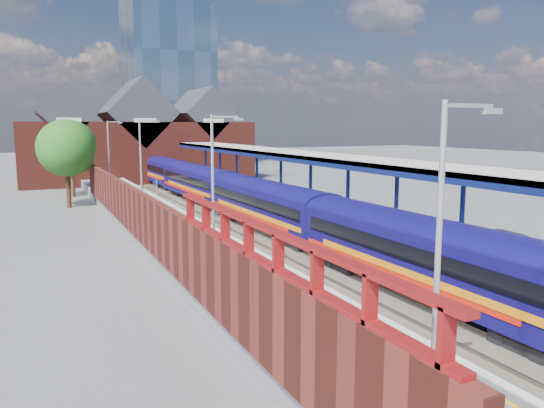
{
  "coord_description": "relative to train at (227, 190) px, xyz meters",
  "views": [
    {
      "loc": [
        -13.77,
        -15.9,
        7.51
      ],
      "look_at": [
        0.15,
        14.24,
        2.6
      ],
      "focal_mm": 35.0,
      "sensor_mm": 36.0,
      "label": 1
    }
  ],
  "objects": [
    {
      "name": "parked_car_silver",
      "position": [
        6.58,
        -23.41,
        -0.48
      ],
      "size": [
        3.96,
        1.54,
        1.28
      ],
      "primitive_type": "imported",
      "rotation": [
        0.0,
        0.0,
        1.53
      ],
      "color": "#ABAAAF",
      "rests_on": "right_platform"
    },
    {
      "name": "ground",
      "position": [
        -1.49,
        3.82,
        -2.12
      ],
      "size": [
        240.0,
        240.0,
        0.0
      ],
      "primitive_type": "plane",
      "color": "#5B5B5E",
      "rests_on": "ground"
    },
    {
      "name": "lamp_post_a",
      "position": [
        -7.86,
        -34.18,
        2.87
      ],
      "size": [
        1.48,
        0.18,
        7.0
      ],
      "color": "#A5A8AA",
      "rests_on": "left_platform"
    },
    {
      "name": "ballast_bed",
      "position": [
        -1.49,
        -6.18,
        -2.09
      ],
      "size": [
        6.0,
        76.0,
        0.06
      ],
      "primitive_type": "cube",
      "color": "#473D33",
      "rests_on": "ground"
    },
    {
      "name": "left_platform",
      "position": [
        -6.99,
        -6.18,
        -1.62
      ],
      "size": [
        5.0,
        76.0,
        1.0
      ],
      "primitive_type": "cube",
      "color": "#565659",
      "rests_on": "ground"
    },
    {
      "name": "lamp_post_c",
      "position": [
        -7.86,
        -4.18,
        2.87
      ],
      "size": [
        1.48,
        0.18,
        7.0
      ],
      "color": "#A5A8AA",
      "rests_on": "left_platform"
    },
    {
      "name": "tree_near",
      "position": [
        -11.84,
        9.73,
        3.23
      ],
      "size": [
        5.2,
        5.2,
        8.1
      ],
      "color": "#382314",
      "rests_on": "ground"
    },
    {
      "name": "coping_right",
      "position": [
        1.66,
        -6.18,
        -1.1
      ],
      "size": [
        0.3,
        76.0,
        0.05
      ],
      "primitive_type": "cube",
      "color": "silver",
      "rests_on": "right_platform"
    },
    {
      "name": "yellow_line",
      "position": [
        -5.24,
        -6.18,
        -1.12
      ],
      "size": [
        0.14,
        76.0,
        0.01
      ],
      "primitive_type": "cube",
      "color": "yellow",
      "rests_on": "left_platform"
    },
    {
      "name": "lamp_post_d",
      "position": [
        -7.86,
        11.82,
        2.87
      ],
      "size": [
        1.48,
        0.18,
        7.0
      ],
      "color": "#A5A8AA",
      "rests_on": "left_platform"
    },
    {
      "name": "station_building",
      "position": [
        -1.49,
        31.82,
        3.33
      ],
      "size": [
        30.0,
        12.12,
        13.78
      ],
      "color": "#591E17",
      "rests_on": "ground"
    },
    {
      "name": "lamp_post_b",
      "position": [
        -7.86,
        -20.18,
        2.87
      ],
      "size": [
        1.48,
        0.18,
        7.0
      ],
      "color": "#A5A8AA",
      "rests_on": "left_platform"
    },
    {
      "name": "platform_sign",
      "position": [
        -6.49,
        -2.18,
        0.57
      ],
      "size": [
        0.55,
        0.08,
        2.5
      ],
      "color": "#A5A8AA",
      "rests_on": "left_platform"
    },
    {
      "name": "tree_far",
      "position": [
        -10.84,
        17.73,
        3.23
      ],
      "size": [
        5.2,
        5.2,
        8.1
      ],
      "color": "#382314",
      "rests_on": "ground"
    },
    {
      "name": "canopy",
      "position": [
        3.99,
        -4.23,
        3.13
      ],
      "size": [
        4.5,
        52.0,
        4.48
      ],
      "color": "navy",
      "rests_on": "right_platform"
    },
    {
      "name": "right_platform",
      "position": [
        4.51,
        -6.18,
        -1.62
      ],
      "size": [
        6.0,
        76.0,
        1.0
      ],
      "primitive_type": "cube",
      "color": "#565659",
      "rests_on": "ground"
    },
    {
      "name": "rails",
      "position": [
        -1.49,
        -6.18,
        -2.0
      ],
      "size": [
        4.51,
        76.0,
        0.14
      ],
      "color": "slate",
      "rests_on": "ground"
    },
    {
      "name": "train",
      "position": [
        0.0,
        0.0,
        0.0
      ],
      "size": [
        3.11,
        65.95,
        3.45
      ],
      "color": "#100C56",
      "rests_on": "ground"
    },
    {
      "name": "glass_tower",
      "position": [
        8.51,
        53.82,
        18.08
      ],
      "size": [
        14.2,
        14.2,
        40.3
      ],
      "color": "#47657A",
      "rests_on": "ground"
    },
    {
      "name": "parked_car_dark",
      "position": [
        5.19,
        -15.28,
        -0.48
      ],
      "size": [
        4.58,
        2.29,
        1.28
      ],
      "primitive_type": "imported",
      "rotation": [
        0.0,
        0.0,
        1.69
      ],
      "color": "black",
      "rests_on": "right_platform"
    },
    {
      "name": "parked_car_blue",
      "position": [
        6.04,
        -7.75,
        -0.48
      ],
      "size": [
        4.75,
        2.4,
        1.29
      ],
      "primitive_type": "imported",
      "rotation": [
        0.0,
        0.0,
        1.63
      ],
      "color": "navy",
      "rests_on": "right_platform"
    },
    {
      "name": "brick_wall",
      "position": [
        -9.59,
        -12.64,
        0.33
      ],
      "size": [
        0.35,
        50.0,
        3.86
      ],
      "color": "#591E17",
      "rests_on": "left_platform"
    },
    {
      "name": "coping_left",
      "position": [
        -4.64,
        -6.18,
        -1.1
      ],
      "size": [
        0.3,
        76.0,
        0.05
      ],
      "primitive_type": "cube",
      "color": "silver",
      "rests_on": "left_platform"
    }
  ]
}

